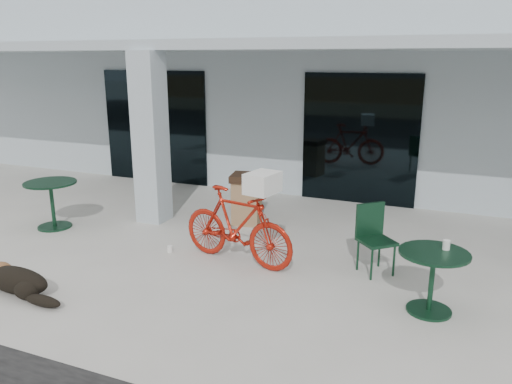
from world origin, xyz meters
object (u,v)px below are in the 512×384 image
at_px(cafe_table_far, 431,282).
at_px(cafe_chair_far_a, 377,240).
at_px(bicycle, 237,226).
at_px(dog, 15,279).
at_px(cafe_table_near, 52,205).
at_px(trash_receptacle, 247,199).

relative_size(cafe_table_far, cafe_chair_far_a, 0.83).
height_order(bicycle, cafe_table_far, bicycle).
height_order(dog, cafe_chair_far_a, cafe_chair_far_a).
height_order(bicycle, cafe_table_near, bicycle).
height_order(bicycle, cafe_chair_far_a, bicycle).
height_order(dog, cafe_table_near, cafe_table_near).
relative_size(bicycle, cafe_table_far, 2.32).
distance_m(cafe_chair_far_a, trash_receptacle, 2.93).
xyz_separation_m(bicycle, trash_receptacle, (-0.61, 1.75, -0.11)).
relative_size(dog, cafe_chair_far_a, 1.22).
relative_size(bicycle, cafe_chair_far_a, 1.93).
bearing_deg(bicycle, trash_receptacle, 30.10).
bearing_deg(trash_receptacle, dog, -113.45).
bearing_deg(trash_receptacle, bicycle, -70.83).
bearing_deg(cafe_table_far, bicycle, 170.15).
relative_size(cafe_chair_far_a, trash_receptacle, 1.06).
bearing_deg(cafe_chair_far_a, cafe_table_near, 139.65).
height_order(cafe_table_far, cafe_chair_far_a, cafe_chair_far_a).
xyz_separation_m(bicycle, cafe_table_far, (2.79, -0.49, -0.19)).
bearing_deg(dog, bicycle, 49.52).
distance_m(dog, cafe_table_far, 5.29).
bearing_deg(dog, cafe_chair_far_a, 37.27).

